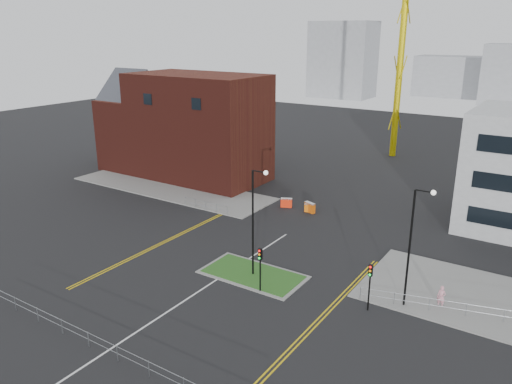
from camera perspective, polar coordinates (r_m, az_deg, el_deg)
ground at (r=37.61m, az=-9.93°, el=-13.24°), size 200.00×200.00×0.00m
pavement_left at (r=64.92m, az=-9.75°, el=0.44°), size 28.00×8.00×0.12m
island_kerb at (r=41.94m, az=-0.36°, el=-9.40°), size 8.60×4.60×0.08m
grass_island at (r=41.93m, az=-0.36°, el=-9.38°), size 8.00×4.00×0.12m
brick_building at (r=69.55m, az=-8.51°, el=7.44°), size 24.20×10.07×14.24m
streetlamp_island at (r=39.65m, az=-0.11°, el=-2.57°), size 1.46×0.36×9.18m
streetlamp_right_near at (r=36.81m, az=17.56°, el=-5.12°), size 1.46×0.36×9.18m
traffic_light_island at (r=38.32m, az=0.47°, el=-7.96°), size 0.28×0.33×3.65m
traffic_light_right at (r=36.81m, az=12.90°, el=-9.60°), size 0.28×0.33×3.65m
railing_front at (r=33.84m, az=-17.17°, el=-16.16°), size 24.05×0.05×1.10m
railing_left at (r=56.20m, az=-5.78°, el=-1.43°), size 6.05×0.05×1.10m
railing_right at (r=39.25m, az=26.55°, el=-12.31°), size 19.05×5.05×1.10m
centre_line at (r=38.87m, az=-7.89°, el=-12.02°), size 0.15×30.00×0.01m
yellow_left_a at (r=49.63m, az=-9.74°, el=-5.21°), size 0.12×24.00×0.01m
yellow_left_b at (r=49.44m, az=-9.49°, el=-5.29°), size 0.12×24.00×0.01m
yellow_right_a at (r=37.25m, az=7.81°, el=-13.45°), size 0.12×20.00×0.01m
yellow_right_b at (r=37.15m, az=8.24°, el=-13.57°), size 0.12×20.00×0.01m
skyline_a at (r=156.35m, az=9.87°, el=14.67°), size 18.00×12.00×22.00m
skyline_d at (r=166.41m, az=23.02°, el=12.00°), size 30.00×12.00×12.00m
pedestrian at (r=39.51m, az=20.41°, el=-11.16°), size 0.64×0.45×1.68m
barrier_left at (r=55.88m, az=6.16°, el=-1.80°), size 1.19×0.58×0.96m
barrier_mid at (r=57.19m, az=3.49°, el=-1.19°), size 1.35×0.93×1.08m
barrier_right at (r=55.85m, az=6.16°, el=-1.71°), size 1.41×0.89×1.13m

